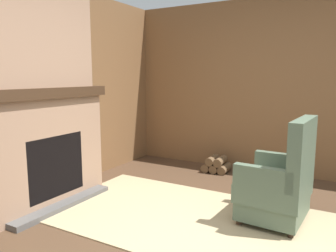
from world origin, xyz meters
The scene contains 9 objects.
wood_panel_wall_left centered at (-2.48, 0.00, 1.27)m, with size 0.06×5.50×2.54m.
wood_panel_wall_back centered at (0.03, 2.48, 1.27)m, with size 5.50×0.09×2.54m.
fireplace_hearth centered at (-2.21, 0.00, 0.65)m, with size 0.66×1.53×1.31m.
chimney_breast centered at (-2.22, 0.00, 1.91)m, with size 0.40×1.26×1.21m.
area_rug centered at (-0.27, 0.44, 0.01)m, with size 3.65×1.66×0.01m.
armchair centered at (0.18, 0.80, 0.37)m, with size 0.65×0.75×1.04m.
firewood_stack centered at (-0.97, 2.12, 0.11)m, with size 0.39×0.35×0.23m.
oil_lamp_vase centered at (-2.27, -0.36, 1.39)m, with size 0.13×0.13×0.25m.
storage_case centered at (-2.27, 0.36, 1.37)m, with size 0.13×0.21×0.13m.
Camera 1 is at (0.75, -2.40, 1.43)m, focal length 35.00 mm.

